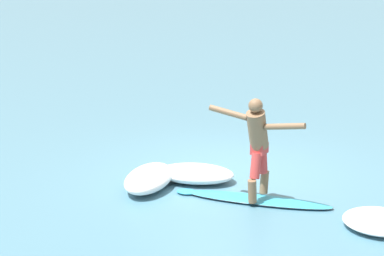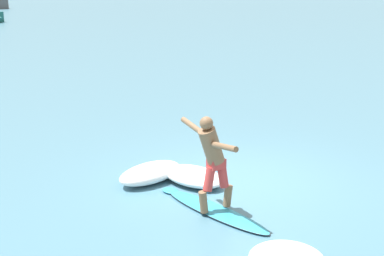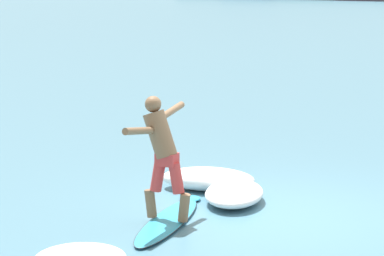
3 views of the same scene
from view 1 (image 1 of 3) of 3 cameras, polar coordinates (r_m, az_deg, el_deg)
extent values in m
plane|color=teal|center=(11.39, 3.43, -3.84)|extent=(200.00, 200.00, 0.00)
ellipsoid|color=#2F9DC5|center=(9.98, 5.89, -6.35)|extent=(0.72, 2.32, 0.07)
ellipsoid|color=#2F9DC5|center=(10.27, -0.50, -5.67)|extent=(0.28, 0.35, 0.06)
ellipsoid|color=#2D2D33|center=(9.98, 5.89, -6.35)|extent=(0.73, 2.33, 0.03)
cone|color=black|center=(9.88, 11.23, -7.38)|extent=(0.06, 0.06, 0.14)
cone|color=black|center=(10.01, 10.40, -7.04)|extent=(0.06, 0.06, 0.14)
cone|color=black|center=(9.78, 10.20, -7.55)|extent=(0.06, 0.06, 0.14)
cylinder|color=brown|center=(9.70, 5.38, -5.62)|extent=(0.18, 0.14, 0.37)
cylinder|color=#C73E3C|center=(9.67, 5.68, -3.34)|extent=(0.22, 0.16, 0.41)
cylinder|color=brown|center=(10.12, 6.44, -4.79)|extent=(0.18, 0.14, 0.37)
cylinder|color=#C73E3C|center=(9.91, 6.27, -2.93)|extent=(0.22, 0.16, 0.41)
cube|color=#C73E3C|center=(9.72, 6.01, -1.81)|extent=(0.27, 0.21, 0.16)
cylinder|color=brown|center=(9.55, 5.84, -0.14)|extent=(0.47, 0.30, 0.65)
sphere|color=brown|center=(9.38, 5.67, 1.99)|extent=(0.21, 0.21, 0.21)
cylinder|color=brown|center=(9.31, 8.26, 0.14)|extent=(0.16, 0.63, 0.20)
cylinder|color=brown|center=(9.61, 3.24, 1.38)|extent=(0.14, 0.63, 0.19)
ellipsoid|color=white|center=(10.50, -3.85, -4.47)|extent=(1.50, 0.96, 0.33)
ellipsoid|color=white|center=(9.35, 16.38, -7.95)|extent=(1.40, 1.40, 0.18)
ellipsoid|color=white|center=(10.79, 0.28, -4.07)|extent=(1.07, 1.46, 0.28)
camera|label=2|loc=(5.17, 66.92, 7.83)|focal=50.00mm
camera|label=3|loc=(15.31, 54.21, 7.89)|focal=85.00mm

